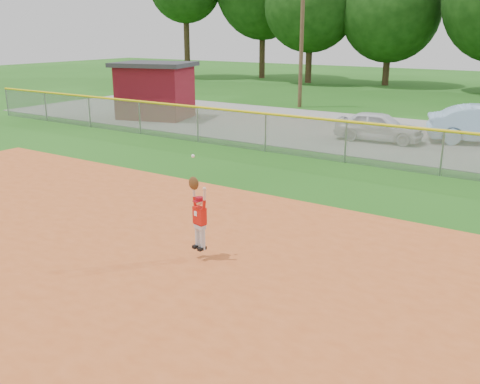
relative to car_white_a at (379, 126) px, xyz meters
The scene contains 8 objects.
ground 14.36m from the car_white_a, 88.79° to the right, with size 120.00×120.00×0.00m, color #1E5714.
clay_infield 17.35m from the car_white_a, 89.00° to the right, with size 24.00×16.00×0.04m, color #C65623.
parking_strip 1.80m from the car_white_a, 79.68° to the left, with size 44.00×10.00×0.03m, color gray.
car_white_a is the anchor object (origin of this frame).
utility_shed 12.21m from the car_white_a, behind, with size 4.64×4.03×2.96m.
outfield_fence 4.36m from the car_white_a, 86.02° to the right, with size 40.06×0.10×1.55m.
power_lines 8.75m from the car_white_a, 80.35° to the left, with size 19.40×0.24×9.00m.
ballplayer 14.01m from the car_white_a, 85.52° to the right, with size 0.50×0.27×1.98m.
Camera 1 is at (7.15, -7.76, 4.62)m, focal length 40.00 mm.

